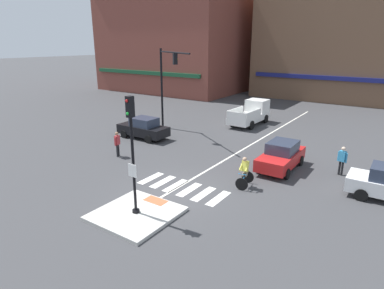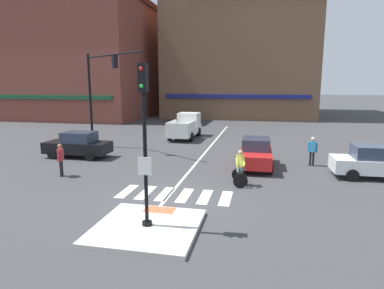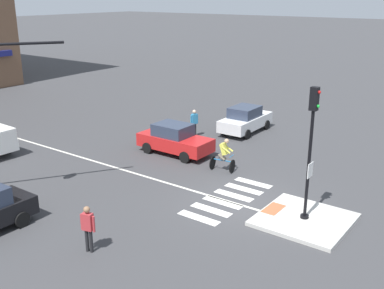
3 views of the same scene
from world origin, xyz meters
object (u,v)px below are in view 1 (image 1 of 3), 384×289
at_px(pickup_truck_white_westbound_distant, 252,113).
at_px(pedestrian_at_curb_left, 117,142).
at_px(cyclist, 245,171).
at_px(pedestrian_waiting_far_side, 342,159).
at_px(car_red_eastbound_mid, 281,156).
at_px(traffic_light_mast, 166,77).
at_px(car_black_cross_left, 143,128).
at_px(signal_pole, 132,146).

height_order(pickup_truck_white_westbound_distant, pedestrian_at_curb_left, pickup_truck_white_westbound_distant).
height_order(cyclist, pedestrian_waiting_far_side, cyclist).
bearing_deg(car_red_eastbound_mid, pickup_truck_white_westbound_distant, 123.46).
distance_m(pedestrian_at_curb_left, pedestrian_waiting_far_side, 13.62).
distance_m(traffic_light_mast, car_black_cross_left, 4.58).
distance_m(pickup_truck_white_westbound_distant, pedestrian_waiting_far_side, 12.51).
bearing_deg(car_black_cross_left, pedestrian_at_curb_left, -69.61).
bearing_deg(signal_pole, traffic_light_mast, 122.99).
bearing_deg(car_black_cross_left, pickup_truck_white_westbound_distant, 61.52).
bearing_deg(cyclist, pedestrian_waiting_far_side, 50.13).
xyz_separation_m(pickup_truck_white_westbound_distant, cyclist, (5.53, -12.89, -0.11)).
height_order(signal_pole, pedestrian_at_curb_left, signal_pole).
height_order(car_black_cross_left, car_red_eastbound_mid, same).
bearing_deg(signal_pole, cyclist, 64.11).
xyz_separation_m(signal_pole, cyclist, (2.59, 5.33, -2.31)).
distance_m(traffic_light_mast, cyclist, 12.67).
height_order(car_black_cross_left, pedestrian_waiting_far_side, pedestrian_waiting_far_side).
relative_size(traffic_light_mast, car_red_eastbound_mid, 1.63).
bearing_deg(pedestrian_at_curb_left, signal_pole, -37.99).
relative_size(signal_pole, car_red_eastbound_mid, 1.23).
xyz_separation_m(traffic_light_mast, pickup_truck_white_westbound_distant, (4.73, 6.40, -3.52)).
bearing_deg(cyclist, signal_pole, -115.89).
bearing_deg(pedestrian_waiting_far_side, cyclist, -129.87).
bearing_deg(pedestrian_at_curb_left, pickup_truck_white_westbound_distant, 75.65).
bearing_deg(pickup_truck_white_westbound_distant, cyclist, -66.79).
distance_m(signal_pole, cyclist, 6.36).
relative_size(traffic_light_mast, pedestrian_waiting_far_side, 4.02).
distance_m(signal_pole, traffic_light_mast, 14.15).
bearing_deg(signal_pole, car_black_cross_left, 130.87).
bearing_deg(car_red_eastbound_mid, cyclist, -100.32).
xyz_separation_m(car_black_cross_left, pedestrian_at_curb_left, (1.55, -4.16, 0.17)).
relative_size(pedestrian_at_curb_left, pedestrian_waiting_far_side, 1.00).
height_order(traffic_light_mast, car_red_eastbound_mid, traffic_light_mast).
distance_m(car_black_cross_left, pedestrian_at_curb_left, 4.44).
distance_m(car_black_cross_left, pickup_truck_white_westbound_distant, 10.37).
relative_size(car_black_cross_left, pedestrian_at_curb_left, 2.46).
relative_size(cyclist, pedestrian_at_curb_left, 1.01).
bearing_deg(car_black_cross_left, car_red_eastbound_mid, -1.19).
bearing_deg(cyclist, pickup_truck_white_westbound_distant, 113.21).
xyz_separation_m(car_red_eastbound_mid, pickup_truck_white_westbound_distant, (-6.17, 9.34, 0.17)).
relative_size(car_red_eastbound_mid, pedestrian_at_curb_left, 2.46).
xyz_separation_m(signal_pole, traffic_light_mast, (-7.67, 11.82, 1.32)).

